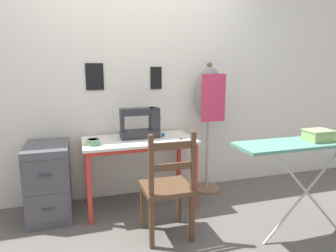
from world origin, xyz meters
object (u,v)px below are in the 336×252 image
object	(u,v)px
dress_form	(209,101)
ironing_board	(311,147)
wooden_chair	(168,188)
storage_box	(318,135)
scissors	(183,139)
fabric_bowl	(93,142)
thread_spool_near_machine	(163,134)
sewing_machine	(142,124)
filing_cabinet	(49,181)

from	to	relation	value
dress_form	ironing_board	size ratio (longest dim) A/B	1.16
wooden_chair	storage_box	size ratio (longest dim) A/B	4.44
scissors	ironing_board	world-z (taller)	ironing_board
dress_form	ironing_board	distance (m)	1.23
fabric_bowl	ironing_board	xyz separation A→B (m)	(1.64, -0.88, 0.05)
thread_spool_near_machine	storage_box	xyz separation A→B (m)	(0.97, -1.04, 0.15)
thread_spool_near_machine	dress_form	xyz separation A→B (m)	(0.56, 0.12, 0.32)
sewing_machine	thread_spool_near_machine	bearing A→B (deg)	-3.13
fabric_bowl	storage_box	bearing A→B (deg)	-28.05
fabric_bowl	sewing_machine	bearing A→B (deg)	17.19
scissors	dress_form	size ratio (longest dim) A/B	0.08
thread_spool_near_machine	dress_form	world-z (taller)	dress_form
filing_cabinet	dress_form	distance (m)	1.83
sewing_machine	scissors	bearing A→B (deg)	-24.87
wooden_chair	filing_cabinet	size ratio (longest dim) A/B	1.31
fabric_bowl	wooden_chair	size ratio (longest dim) A/B	0.13
wooden_chair	dress_form	bearing A→B (deg)	47.75
scissors	storage_box	size ratio (longest dim) A/B	0.59
dress_form	storage_box	size ratio (longest dim) A/B	7.04
ironing_board	storage_box	distance (m)	0.11
filing_cabinet	thread_spool_near_machine	bearing A→B (deg)	0.14
thread_spool_near_machine	ironing_board	size ratio (longest dim) A/B	0.03
dress_form	wooden_chair	bearing A→B (deg)	-132.25
sewing_machine	storage_box	size ratio (longest dim) A/B	1.96
filing_cabinet	dress_form	xyz separation A→B (m)	(1.69, 0.13, 0.69)
scissors	thread_spool_near_machine	world-z (taller)	thread_spool_near_machine
dress_form	ironing_board	bearing A→B (deg)	-72.44
ironing_board	scissors	bearing A→B (deg)	131.61
sewing_machine	thread_spool_near_machine	size ratio (longest dim) A/B	9.53
thread_spool_near_machine	storage_box	distance (m)	1.43
fabric_bowl	scissors	bearing A→B (deg)	-1.48
sewing_machine	storage_box	xyz separation A→B (m)	(1.19, -1.05, 0.03)
sewing_machine	storage_box	bearing A→B (deg)	-41.43
fabric_bowl	ironing_board	size ratio (longest dim) A/B	0.09
fabric_bowl	thread_spool_near_machine	bearing A→B (deg)	11.22
sewing_machine	wooden_chair	distance (m)	0.80
sewing_machine	fabric_bowl	bearing A→B (deg)	-162.81
scissors	wooden_chair	world-z (taller)	wooden_chair
scissors	ironing_board	xyz separation A→B (m)	(0.76, -0.86, 0.08)
fabric_bowl	wooden_chair	distance (m)	0.82
filing_cabinet	sewing_machine	bearing A→B (deg)	0.91
filing_cabinet	dress_form	size ratio (longest dim) A/B	0.48
wooden_chair	dress_form	size ratio (longest dim) A/B	0.63
fabric_bowl	filing_cabinet	bearing A→B (deg)	161.67
thread_spool_near_machine	storage_box	bearing A→B (deg)	-46.85
scissors	filing_cabinet	xyz separation A→B (m)	(-1.29, 0.16, -0.36)
thread_spool_near_machine	storage_box	size ratio (longest dim) A/B	0.21
wooden_chair	storage_box	xyz separation A→B (m)	(1.13, -0.37, 0.45)
filing_cabinet	wooden_chair	bearing A→B (deg)	-34.63
wooden_chair	storage_box	world-z (taller)	storage_box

